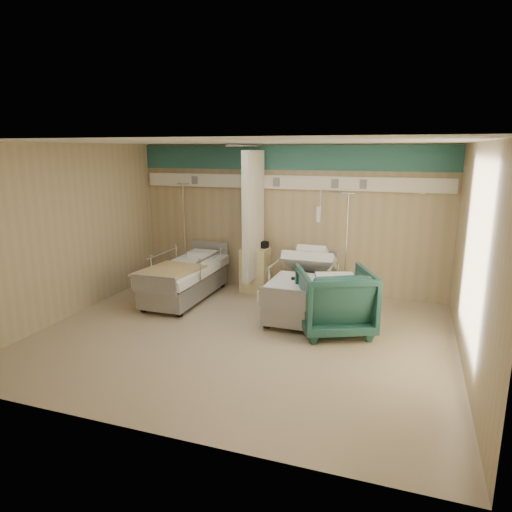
# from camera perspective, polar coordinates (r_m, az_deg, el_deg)

# --- Properties ---
(ground) EXTENTS (6.00, 5.00, 0.00)m
(ground) POSITION_cam_1_polar(r_m,az_deg,el_deg) (6.86, -1.79, -10.00)
(ground) COLOR #9E876D
(ground) RESTS_ON ground
(room_walls) EXTENTS (6.04, 5.04, 2.82)m
(room_walls) POSITION_cam_1_polar(r_m,az_deg,el_deg) (6.61, -1.37, 5.90)
(room_walls) COLOR tan
(room_walls) RESTS_ON ground
(bed_right) EXTENTS (1.00, 2.16, 0.63)m
(bed_right) POSITION_cam_1_polar(r_m,az_deg,el_deg) (7.75, 5.80, -4.80)
(bed_right) COLOR silver
(bed_right) RESTS_ON ground
(bed_left) EXTENTS (1.00, 2.16, 0.63)m
(bed_left) POSITION_cam_1_polar(r_m,az_deg,el_deg) (8.50, -8.81, -3.27)
(bed_left) COLOR silver
(bed_left) RESTS_ON ground
(bedside_cabinet) EXTENTS (0.50, 0.48, 0.85)m
(bedside_cabinet) POSITION_cam_1_polar(r_m,az_deg,el_deg) (8.86, -0.09, -1.69)
(bedside_cabinet) COLOR beige
(bedside_cabinet) RESTS_ON ground
(visitor_armchair) EXTENTS (1.40, 1.41, 0.98)m
(visitor_armchair) POSITION_cam_1_polar(r_m,az_deg,el_deg) (6.97, 9.81, -5.48)
(visitor_armchair) COLOR #1D4942
(visitor_armchair) RESTS_ON ground
(waffle_blanket) EXTENTS (0.70, 0.66, 0.06)m
(waffle_blanket) POSITION_cam_1_polar(r_m,az_deg,el_deg) (6.84, 10.01, -1.29)
(waffle_blanket) COLOR silver
(waffle_blanket) RESTS_ON visitor_armchair
(iv_stand_right) EXTENTS (0.35, 0.35, 1.97)m
(iv_stand_right) POSITION_cam_1_polar(r_m,az_deg,el_deg) (8.40, 11.00, -2.93)
(iv_stand_right) COLOR silver
(iv_stand_right) RESTS_ON ground
(iv_stand_left) EXTENTS (0.37, 0.37, 2.06)m
(iv_stand_left) POSITION_cam_1_polar(r_m,az_deg,el_deg) (9.49, -8.78, -0.86)
(iv_stand_left) COLOR silver
(iv_stand_left) RESTS_ON ground
(call_remote) EXTENTS (0.19, 0.13, 0.04)m
(call_remote) POSITION_cam_1_polar(r_m,az_deg,el_deg) (7.47, 5.09, -2.80)
(call_remote) COLOR black
(call_remote) RESTS_ON bed_right
(tan_blanket) EXTENTS (0.99, 1.19, 0.04)m
(tan_blanket) POSITION_cam_1_polar(r_m,az_deg,el_deg) (8.05, -10.81, -1.81)
(tan_blanket) COLOR tan
(tan_blanket) RESTS_ON bed_left
(toiletry_bag) EXTENTS (0.26, 0.21, 0.13)m
(toiletry_bag) POSITION_cam_1_polar(r_m,az_deg,el_deg) (8.79, 0.73, 1.46)
(toiletry_bag) COLOR black
(toiletry_bag) RESTS_ON bedside_cabinet
(white_cup) EXTENTS (0.09, 0.09, 0.12)m
(white_cup) POSITION_cam_1_polar(r_m,az_deg,el_deg) (8.80, -0.94, 1.44)
(white_cup) COLOR white
(white_cup) RESTS_ON bedside_cabinet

